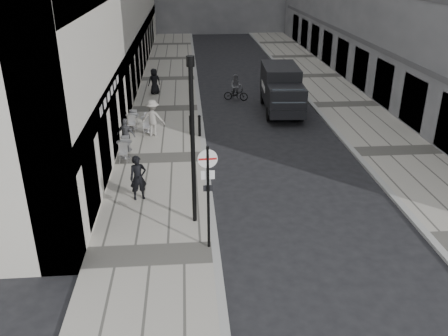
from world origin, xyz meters
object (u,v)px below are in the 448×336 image
at_px(lamppost, 192,135).
at_px(cyclist, 236,90).
at_px(walking_man, 138,178).
at_px(panel_van, 281,87).
at_px(sign_post, 208,184).

relative_size(lamppost, cyclist, 3.39).
height_order(walking_man, panel_van, panel_van).
height_order(walking_man, lamppost, lamppost).
bearing_deg(walking_man, sign_post, -70.61).
bearing_deg(sign_post, lamppost, 101.08).
height_order(sign_post, lamppost, lamppost).
xyz_separation_m(lamppost, cyclist, (3.00, 15.15, -2.60)).
distance_m(lamppost, panel_van, 13.87).
bearing_deg(sign_post, panel_van, 68.03).
xyz_separation_m(walking_man, panel_van, (7.44, 10.86, 0.47)).
xyz_separation_m(sign_post, panel_van, (5.01, 14.29, -0.84)).
distance_m(walking_man, panel_van, 13.17).
bearing_deg(cyclist, panel_van, -30.91).
relative_size(sign_post, panel_van, 0.61).
height_order(walking_man, sign_post, sign_post).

